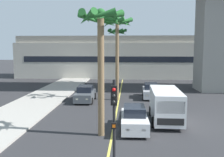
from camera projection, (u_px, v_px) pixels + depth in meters
sidewalk_left at (2, 123)px, 18.44m from camera, size 4.80×80.00×0.15m
lane_stripe_center at (118, 102)px, 25.86m from camera, size 0.14×56.00×0.01m
pier_building_backdrop at (123, 57)px, 47.44m from camera, size 37.99×8.04×7.44m
car_queue_front at (85, 94)px, 26.14m from camera, size 1.89×4.13×1.56m
car_queue_second at (151, 91)px, 27.93m from camera, size 1.95×4.16×1.56m
car_queue_third at (134, 119)px, 17.12m from camera, size 1.89×4.13×1.56m
delivery_van at (166, 104)px, 18.89m from camera, size 2.23×5.28×2.36m
traffic_light_median_near at (114, 117)px, 10.09m from camera, size 0.24×0.37×4.20m
palm_tree_near_median at (117, 39)px, 37.74m from camera, size 2.97×2.97×8.25m
palm_tree_mid_median at (101, 35)px, 15.35m from camera, size 2.91×2.92×7.73m
palm_tree_far_median at (117, 32)px, 26.09m from camera, size 3.21×3.22×8.53m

